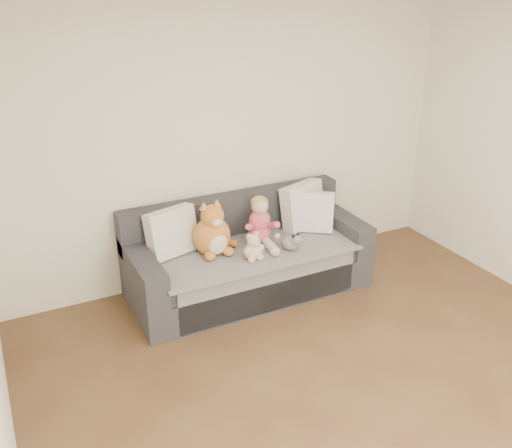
{
  "coord_description": "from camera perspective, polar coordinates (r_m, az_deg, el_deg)",
  "views": [
    {
      "loc": [
        -2.1,
        -2.2,
        2.79
      ],
      "look_at": [
        -0.07,
        1.87,
        0.75
      ],
      "focal_mm": 40.0,
      "sensor_mm": 36.0,
      "label": 1
    }
  ],
  "objects": [
    {
      "name": "sofa",
      "position": [
        5.33,
        -0.91,
        -3.57
      ],
      "size": [
        2.2,
        0.94,
        0.85
      ],
      "color": "#2C2D32",
      "rests_on": "ground"
    },
    {
      "name": "teddy_bear",
      "position": [
        4.93,
        -0.27,
        -2.49
      ],
      "size": [
        0.21,
        0.15,
        0.26
      ],
      "rotation": [
        0.0,
        0.0,
        0.11
      ],
      "color": "#D2AE91",
      "rests_on": "sofa"
    },
    {
      "name": "toddler",
      "position": [
        5.19,
        0.44,
        -0.02
      ],
      "size": [
        0.32,
        0.47,
        0.46
      ],
      "rotation": [
        0.0,
        0.0,
        -0.27
      ],
      "color": "#CD4862",
      "rests_on": "sofa"
    },
    {
      "name": "cushion_right_back",
      "position": [
        5.56,
        4.66,
        1.88
      ],
      "size": [
        0.52,
        0.35,
        0.45
      ],
      "rotation": [
        0.0,
        0.0,
        0.33
      ],
      "color": "silver",
      "rests_on": "sofa"
    },
    {
      "name": "sippy_cup",
      "position": [
        4.98,
        -0.13,
        -2.81
      ],
      "size": [
        0.1,
        0.06,
        0.11
      ],
      "rotation": [
        0.0,
        0.0,
        -0.08
      ],
      "color": "#5D3AA0",
      "rests_on": "sofa"
    },
    {
      "name": "plush_cat",
      "position": [
        5.03,
        -4.35,
        -0.92
      ],
      "size": [
        0.42,
        0.37,
        0.52
      ],
      "rotation": [
        0.0,
        0.0,
        0.07
      ],
      "color": "#C86D2C",
      "rests_on": "sofa"
    },
    {
      "name": "cushion_right_front",
      "position": [
        5.48,
        5.57,
        1.24
      ],
      "size": [
        0.45,
        0.39,
        0.4
      ],
      "rotation": [
        0.0,
        0.0,
        -0.6
      ],
      "color": "silver",
      "rests_on": "sofa"
    },
    {
      "name": "cushion_left",
      "position": [
        5.05,
        -8.43,
        -0.81
      ],
      "size": [
        0.49,
        0.32,
        0.43
      ],
      "rotation": [
        0.0,
        0.0,
        0.28
      ],
      "color": "silver",
      "rests_on": "sofa"
    },
    {
      "name": "room_shell",
      "position": [
        3.67,
        11.16,
        -0.27
      ],
      "size": [
        5.0,
        5.0,
        5.0
      ],
      "color": "brown",
      "rests_on": "ground"
    },
    {
      "name": "plush_cow",
      "position": [
        5.13,
        3.51,
        -1.81
      ],
      "size": [
        0.15,
        0.22,
        0.18
      ],
      "rotation": [
        0.0,
        0.0,
        0.24
      ],
      "color": "white",
      "rests_on": "sofa"
    }
  ]
}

